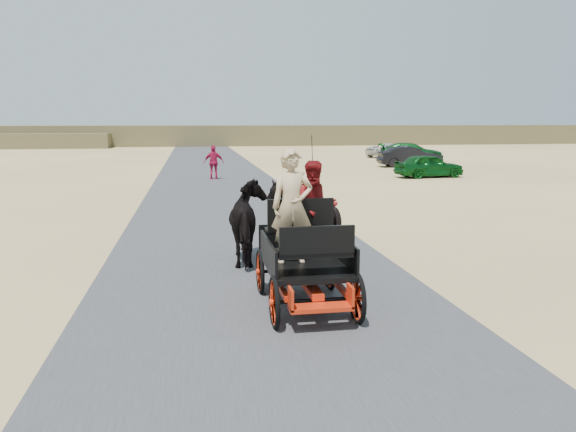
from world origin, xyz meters
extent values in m
plane|color=tan|center=(0.00, 0.00, 0.00)|extent=(140.00, 140.00, 0.00)
cube|color=#38383A|center=(0.00, 0.00, 0.01)|extent=(6.00, 140.00, 0.01)
cube|color=brown|center=(0.00, 62.00, 1.20)|extent=(140.00, 6.00, 2.40)
imported|color=black|center=(0.06, 4.73, 0.85)|extent=(0.91, 2.01, 1.70)
imported|color=black|center=(1.16, 4.73, 0.85)|extent=(1.37, 1.54, 1.70)
imported|color=tan|center=(0.41, 1.78, 1.62)|extent=(0.66, 0.43, 1.80)
imported|color=#660C0F|center=(0.91, 2.33, 1.51)|extent=(0.77, 0.60, 1.58)
imported|color=#A5123B|center=(-0.04, 21.96, 0.86)|extent=(1.02, 0.44, 1.73)
imported|color=#0C4C19|center=(11.17, 21.07, 0.61)|extent=(3.74, 1.83, 1.23)
imported|color=black|center=(12.75, 27.73, 0.66)|extent=(4.11, 1.67, 1.33)
imported|color=#0C4C19|center=(14.76, 32.45, 0.68)|extent=(4.97, 2.93, 1.35)
imported|color=silver|center=(14.80, 37.15, 0.57)|extent=(4.51, 3.61, 1.14)
camera|label=1|loc=(-1.12, -6.81, 2.95)|focal=35.00mm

